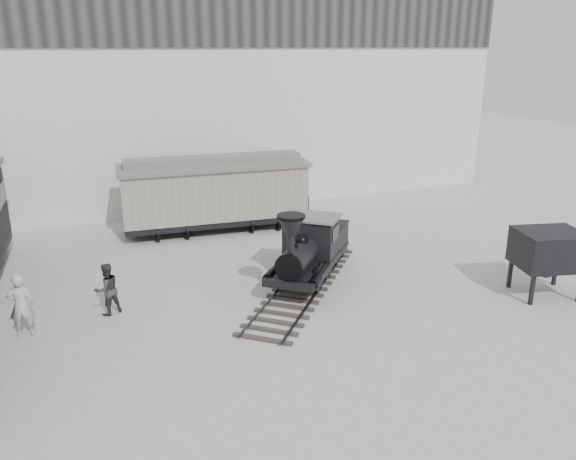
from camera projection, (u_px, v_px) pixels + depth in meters
name	position (u px, v px, depth m)	size (l,w,h in m)	color
ground	(322.00, 331.00, 16.66)	(90.00, 90.00, 0.00)	#9E9E9B
north_wall	(196.00, 99.00, 28.12)	(34.00, 2.51, 11.00)	silver
locomotive	(308.00, 252.00, 19.95)	(6.82, 7.51, 2.95)	#35322D
boxcar	(215.00, 192.00, 25.32)	(8.60, 3.31, 3.45)	black
visitor_a	(21.00, 305.00, 16.14)	(0.70, 0.46, 1.92)	#BAB7AD
visitor_b	(107.00, 289.00, 17.51)	(0.82, 0.64, 1.69)	#2F2F30
coal_hopper	(548.00, 254.00, 18.70)	(2.43, 2.16, 2.26)	black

